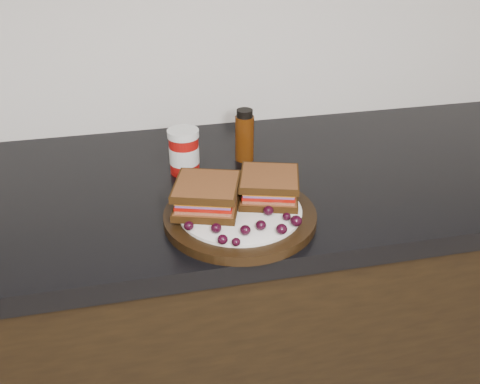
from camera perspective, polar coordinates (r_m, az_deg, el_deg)
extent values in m
cube|color=black|center=(1.40, -12.70, -16.93)|extent=(3.96, 0.58, 0.86)
cube|color=black|center=(1.13, -15.19, -0.88)|extent=(3.98, 0.60, 0.04)
cylinder|color=black|center=(0.98, 0.00, -2.59)|extent=(0.28, 0.28, 0.02)
ellipsoid|color=black|center=(0.92, -5.49, -3.61)|extent=(0.02, 0.02, 0.02)
ellipsoid|color=black|center=(0.91, -2.56, -3.87)|extent=(0.02, 0.02, 0.02)
ellipsoid|color=black|center=(0.88, -1.87, -5.08)|extent=(0.02, 0.02, 0.02)
ellipsoid|color=black|center=(0.87, -0.43, -5.35)|extent=(0.02, 0.02, 0.01)
ellipsoid|color=black|center=(0.90, 0.57, -4.08)|extent=(0.02, 0.02, 0.02)
ellipsoid|color=black|center=(0.91, 2.24, -3.56)|extent=(0.02, 0.02, 0.02)
ellipsoid|color=black|center=(0.90, 4.46, -3.96)|extent=(0.02, 0.02, 0.02)
ellipsoid|color=black|center=(0.93, 6.01, -3.08)|extent=(0.02, 0.02, 0.02)
ellipsoid|color=black|center=(0.94, 5.00, -2.63)|extent=(0.02, 0.02, 0.01)
ellipsoid|color=black|center=(0.95, 3.06, -1.99)|extent=(0.02, 0.02, 0.02)
ellipsoid|color=black|center=(0.99, 3.99, -0.72)|extent=(0.02, 0.02, 0.02)
ellipsoid|color=black|center=(1.01, 2.99, -0.22)|extent=(0.02, 0.02, 0.01)
ellipsoid|color=black|center=(1.02, 2.74, 0.29)|extent=(0.02, 0.02, 0.02)
ellipsoid|color=black|center=(0.99, -4.81, -0.80)|extent=(0.02, 0.02, 0.02)
ellipsoid|color=black|center=(0.97, -5.26, -1.53)|extent=(0.02, 0.02, 0.02)
ellipsoid|color=black|center=(0.96, -3.36, -1.73)|extent=(0.02, 0.02, 0.02)
ellipsoid|color=black|center=(0.99, -3.43, -0.53)|extent=(0.02, 0.02, 0.02)
ellipsoid|color=black|center=(0.98, -3.67, -0.91)|extent=(0.02, 0.02, 0.02)
ellipsoid|color=black|center=(0.95, -5.53, -2.07)|extent=(0.02, 0.02, 0.02)
cylinder|color=#980D0B|center=(1.14, -5.99, 4.33)|extent=(0.09, 0.09, 0.10)
cylinder|color=#451E06|center=(1.19, 0.49, 6.10)|extent=(0.05, 0.05, 0.12)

